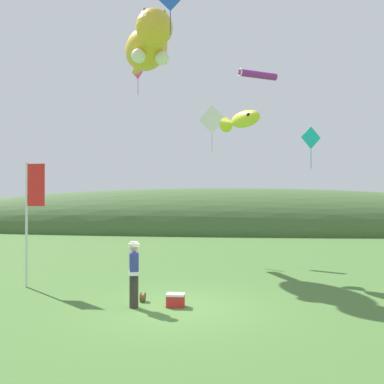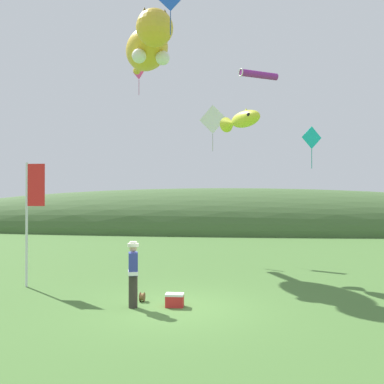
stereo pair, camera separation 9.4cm
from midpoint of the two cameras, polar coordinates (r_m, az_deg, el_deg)
ground_plane at (r=11.84m, az=-2.04°, el=-15.22°), size 120.00×120.00×0.00m
distant_hill_ridge at (r=37.61m, az=3.91°, el=-5.15°), size 63.38×12.14×7.44m
festival_attendant at (r=11.78m, az=-7.63°, el=-10.54°), size 0.36×0.47×1.77m
kite_spool at (r=12.57m, az=-6.44°, el=-13.73°), size 0.13×0.26×0.26m
picnic_cooler at (r=11.93m, az=-2.10°, el=-14.20°), size 0.50×0.34×0.36m
festival_banner_pole at (r=15.09m, az=-20.48°, el=-1.65°), size 0.66×0.08×4.12m
kite_giant_cat at (r=20.81m, az=-5.72°, el=18.73°), size 3.14×6.46×2.06m
kite_fish_windsock at (r=17.34m, az=6.79°, el=9.52°), size 1.82×2.40×0.74m
kite_tube_streamer at (r=23.41m, az=8.95°, el=15.20°), size 2.12×1.44×0.44m
kite_diamond_white at (r=21.94m, az=2.90°, el=9.63°), size 1.39×0.49×2.36m
kite_diamond_pink at (r=25.43m, az=-6.98°, el=15.66°), size 0.82×0.50×1.84m
kite_diamond_teal at (r=20.40m, az=15.79°, el=6.94°), size 0.95×0.46×1.94m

